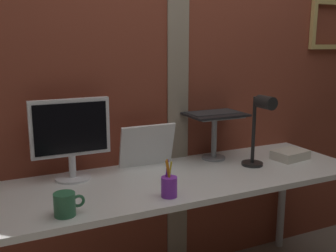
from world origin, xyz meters
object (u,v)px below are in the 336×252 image
object	(u,v)px
laptop	(209,104)
pen_cup	(169,186)
desk_lamp	(260,123)
coffee_mug	(65,204)
monitor	(71,133)
whiteboard_panel	(147,146)

from	to	relation	value
laptop	pen_cup	distance (m)	0.74
desk_lamp	coffee_mug	size ratio (longest dim) A/B	3.24
monitor	desk_lamp	bearing A→B (deg)	-14.54
desk_lamp	whiteboard_panel	bearing A→B (deg)	152.40
laptop	pen_cup	bearing A→B (deg)	-135.36
desk_lamp	coffee_mug	world-z (taller)	desk_lamp
coffee_mug	whiteboard_panel	bearing A→B (deg)	40.10
monitor	coffee_mug	world-z (taller)	monitor
laptop	desk_lamp	size ratio (longest dim) A/B	0.84
laptop	coffee_mug	distance (m)	1.10
laptop	whiteboard_panel	xyz separation A→B (m)	(-0.41, -0.03, -0.20)
monitor	whiteboard_panel	bearing A→B (deg)	4.64
monitor	desk_lamp	size ratio (longest dim) A/B	1.01
whiteboard_panel	desk_lamp	distance (m)	0.63
monitor	pen_cup	xyz separation A→B (m)	(0.34, -0.42, -0.19)
coffee_mug	desk_lamp	bearing A→B (deg)	8.76
monitor	pen_cup	distance (m)	0.57
whiteboard_panel	coffee_mug	bearing A→B (deg)	-139.90
pen_cup	desk_lamp	bearing A→B (deg)	14.93
pen_cup	coffee_mug	xyz separation A→B (m)	(-0.46, -0.00, -0.00)
pen_cup	monitor	bearing A→B (deg)	129.51
whiteboard_panel	laptop	bearing A→B (deg)	4.65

